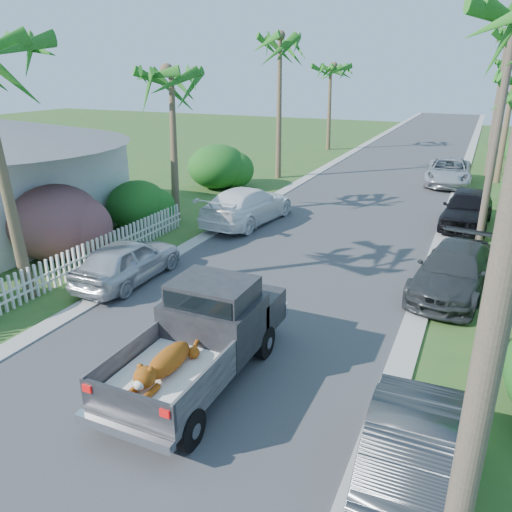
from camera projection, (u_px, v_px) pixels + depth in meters
The scene contains 22 objects.
ground at pixel (136, 419), 9.51m from camera, with size 120.00×120.00×0.00m, color #2C5520.
road at pixel (386, 177), 30.80m from camera, with size 8.00×100.00×0.02m, color #38383A.
curb_left at pixel (320, 171), 32.46m from camera, with size 0.60×100.00×0.06m, color #A5A39E.
curb_right at pixel (461, 182), 29.12m from camera, with size 0.60×100.00×0.06m, color #A5A39E.
pickup_truck at pixel (208, 330), 10.68m from camera, with size 1.98×5.12×2.06m.
parked_car_rn at pixel (409, 475), 7.30m from camera, with size 1.45×4.15×1.37m, color #2E3134.
parked_car_rm at pixel (454, 271), 14.67m from camera, with size 1.91×4.70×1.36m, color #2D3032.
parked_car_rf at pixel (467, 209), 20.85m from camera, with size 1.82×4.53×1.54m, color black.
parked_car_rd at pixel (449, 172), 28.52m from camera, with size 2.41×5.22×1.45m, color #B2B5BA.
parked_car_ln at pixel (128, 261), 15.44m from camera, with size 1.61×4.01×1.37m, color silver.
parked_car_lf at pixel (248, 206), 21.35m from camera, with size 2.14×5.27×1.53m, color white.
palm_l_b at pixel (169, 72), 20.20m from camera, with size 4.40×4.40×7.40m.
palm_l_c at pixel (280, 37), 27.78m from camera, with size 4.40×4.40×9.20m.
palm_l_d at pixel (331, 66), 38.72m from camera, with size 4.40×4.40×7.70m.
shrub_l_b at pixel (56, 222), 17.18m from camera, with size 3.00×3.30×2.60m, color #A7175B.
shrub_l_c at pixel (138, 205), 20.54m from camera, with size 2.40×2.64×2.00m, color #1F4C15.
shrub_l_d at pixel (218, 166), 27.52m from camera, with size 3.20×3.52×2.40m, color #1F4C15.
picket_fence at pixel (89, 256), 16.34m from camera, with size 0.10×11.00×1.00m, color white.
utility_pole_a at pixel (501, 290), 4.01m from camera, with size 1.60×0.26×9.00m.
utility_pole_b at pixel (499, 121), 16.79m from camera, with size 1.60×0.26×9.00m.
utility_pole_c at pixel (498, 99), 29.56m from camera, with size 1.60×0.26×9.00m.
utility_pole_d at pixel (498, 89), 42.34m from camera, with size 1.60×0.26×9.00m.
Camera 1 is at (5.32, -6.15, 6.27)m, focal length 35.00 mm.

